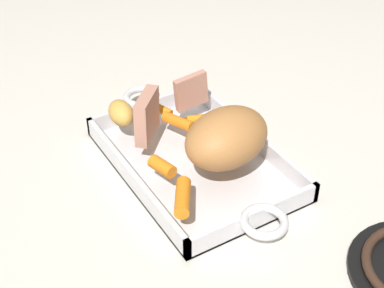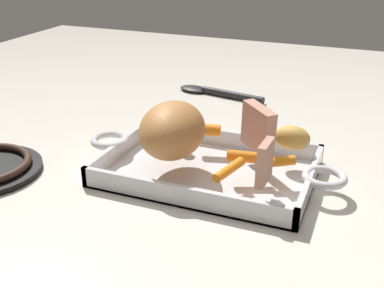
# 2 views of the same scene
# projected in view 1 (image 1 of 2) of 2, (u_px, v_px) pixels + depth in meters

# --- Properties ---
(ground_plane) EXTENTS (2.08, 2.08, 0.00)m
(ground_plane) POSITION_uv_depth(u_px,v_px,m) (194.00, 166.00, 0.93)
(ground_plane) COLOR silver
(roasting_dish) EXTENTS (0.44, 0.23, 0.04)m
(roasting_dish) POSITION_uv_depth(u_px,v_px,m) (194.00, 160.00, 0.93)
(roasting_dish) COLOR silver
(roasting_dish) RESTS_ON ground_plane
(pork_roast) EXTENTS (0.13, 0.16, 0.09)m
(pork_roast) POSITION_uv_depth(u_px,v_px,m) (227.00, 138.00, 0.86)
(pork_roast) COLOR #B6773E
(pork_roast) RESTS_ON roasting_dish
(roast_slice_thick) EXTENTS (0.01, 0.07, 0.07)m
(roast_slice_thick) POSITION_uv_depth(u_px,v_px,m) (191.00, 91.00, 0.99)
(roast_slice_thick) COLOR tan
(roast_slice_thick) RESTS_ON roasting_dish
(roast_slice_thin) EXTENTS (0.07, 0.07, 0.08)m
(roast_slice_thin) POSITION_uv_depth(u_px,v_px,m) (147.00, 116.00, 0.91)
(roast_slice_thin) COLOR tan
(roast_slice_thin) RESTS_ON roasting_dish
(baby_carrot_short) EXTENTS (0.06, 0.04, 0.02)m
(baby_carrot_short) POSITION_uv_depth(u_px,v_px,m) (178.00, 122.00, 0.95)
(baby_carrot_short) COLOR orange
(baby_carrot_short) RESTS_ON roasting_dish
(baby_carrot_northwest) EXTENTS (0.05, 0.03, 0.02)m
(baby_carrot_northwest) POSITION_uv_depth(u_px,v_px,m) (161.00, 108.00, 0.99)
(baby_carrot_northwest) COLOR orange
(baby_carrot_northwest) RESTS_ON roasting_dish
(baby_carrot_southwest) EXTENTS (0.03, 0.07, 0.02)m
(baby_carrot_southwest) POSITION_uv_depth(u_px,v_px,m) (206.00, 118.00, 0.96)
(baby_carrot_southwest) COLOR orange
(baby_carrot_southwest) RESTS_ON roasting_dish
(baby_carrot_center_left) EXTENTS (0.05, 0.03, 0.02)m
(baby_carrot_center_left) POSITION_uv_depth(u_px,v_px,m) (162.00, 167.00, 0.86)
(baby_carrot_center_left) COLOR orange
(baby_carrot_center_left) RESTS_ON roasting_dish
(baby_carrot_long) EXTENTS (0.07, 0.06, 0.03)m
(baby_carrot_long) POSITION_uv_depth(u_px,v_px,m) (183.00, 197.00, 0.80)
(baby_carrot_long) COLOR orange
(baby_carrot_long) RESTS_ON roasting_dish
(potato_golden_small) EXTENTS (0.06, 0.04, 0.04)m
(potato_golden_small) POSITION_uv_depth(u_px,v_px,m) (121.00, 113.00, 0.95)
(potato_golden_small) COLOR gold
(potato_golden_small) RESTS_ON roasting_dish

